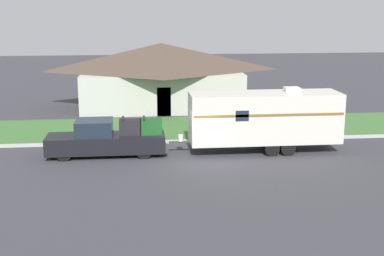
{
  "coord_description": "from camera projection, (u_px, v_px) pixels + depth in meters",
  "views": [
    {
      "loc": [
        -3.09,
        -26.47,
        7.91
      ],
      "look_at": [
        -0.16,
        1.4,
        1.4
      ],
      "focal_mm": 50.0,
      "sensor_mm": 36.0,
      "label": 1
    }
  ],
  "objects": [
    {
      "name": "ground_plane",
      "position": [
        198.0,
        160.0,
        27.74
      ],
      "size": [
        120.0,
        120.0,
        0.0
      ],
      "primitive_type": "plane",
      "color": "#38383D"
    },
    {
      "name": "curb_strip",
      "position": [
        191.0,
        141.0,
        31.36
      ],
      "size": [
        80.0,
        0.3,
        0.14
      ],
      "color": "#ADADA8",
      "rests_on": "ground_plane"
    },
    {
      "name": "lawn_strip",
      "position": [
        185.0,
        128.0,
        34.91
      ],
      "size": [
        80.0,
        7.0,
        0.03
      ],
      "color": "#3D6B33",
      "rests_on": "ground_plane"
    },
    {
      "name": "house_across_street",
      "position": [
        161.0,
        74.0,
        41.58
      ],
      "size": [
        13.06,
        7.83,
        5.0
      ],
      "color": "#B2B2A8",
      "rests_on": "ground_plane"
    },
    {
      "name": "pickup_truck",
      "position": [
        107.0,
        139.0,
        28.42
      ],
      "size": [
        6.36,
        1.92,
        2.06
      ],
      "color": "black",
      "rests_on": "ground_plane"
    },
    {
      "name": "travel_trailer",
      "position": [
        265.0,
        117.0,
        29.06
      ],
      "size": [
        9.3,
        2.33,
        3.53
      ],
      "color": "black",
      "rests_on": "ground_plane"
    },
    {
      "name": "mailbox",
      "position": [
        157.0,
        123.0,
        31.78
      ],
      "size": [
        0.48,
        0.2,
        1.27
      ],
      "color": "brown",
      "rests_on": "ground_plane"
    }
  ]
}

